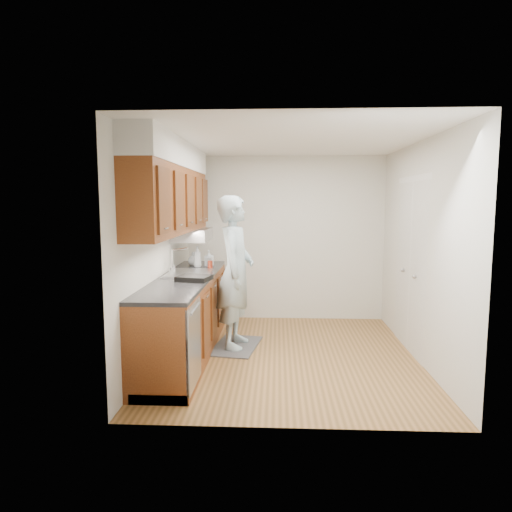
{
  "coord_description": "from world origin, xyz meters",
  "views": [
    {
      "loc": [
        -0.12,
        -5.24,
        1.82
      ],
      "look_at": [
        -0.38,
        0.25,
        1.16
      ],
      "focal_mm": 32.0,
      "sensor_mm": 36.0,
      "label": 1
    }
  ],
  "objects": [
    {
      "name": "person",
      "position": [
        -0.64,
        0.3,
        1.08
      ],
      "size": [
        0.56,
        0.79,
        2.12
      ],
      "primitive_type": "imported",
      "rotation": [
        0.0,
        0.0,
        1.48
      ],
      "color": "#A5BFC9",
      "rests_on": "floor_mat"
    },
    {
      "name": "soda_can",
      "position": [
        -0.99,
        0.57,
        1.0
      ],
      "size": [
        0.07,
        0.07,
        0.11
      ],
      "primitive_type": "cylinder",
      "rotation": [
        0.0,
        0.0,
        -0.18
      ],
      "color": "#A3321C",
      "rests_on": "counter"
    },
    {
      "name": "soap_bottle_c",
      "position": [
        -1.28,
        0.94,
        1.03
      ],
      "size": [
        0.21,
        0.21,
        0.19
      ],
      "primitive_type": "imported",
      "rotation": [
        0.0,
        0.0,
        0.67
      ],
      "color": "silver",
      "rests_on": "counter"
    },
    {
      "name": "soap_bottle_b",
      "position": [
        -1.05,
        0.9,
        1.05
      ],
      "size": [
        0.12,
        0.12,
        0.22
      ],
      "primitive_type": "imported",
      "rotation": [
        0.0,
        0.0,
        -0.27
      ],
      "color": "silver",
      "rests_on": "counter"
    },
    {
      "name": "steel_can",
      "position": [
        -1.04,
        0.8,
        1.0
      ],
      "size": [
        0.07,
        0.07,
        0.12
      ],
      "primitive_type": "cylinder",
      "rotation": [
        0.0,
        0.0,
        0.06
      ],
      "color": "#A5A5AA",
      "rests_on": "counter"
    },
    {
      "name": "soap_bottle_a",
      "position": [
        -1.19,
        0.78,
        1.08
      ],
      "size": [
        0.15,
        0.15,
        0.28
      ],
      "primitive_type": "imported",
      "rotation": [
        0.0,
        0.0,
        0.61
      ],
      "color": "silver",
      "rests_on": "counter"
    },
    {
      "name": "counter",
      "position": [
        -1.2,
        -0.0,
        0.49
      ],
      "size": [
        0.64,
        2.8,
        1.3
      ],
      "color": "brown",
      "rests_on": "floor"
    },
    {
      "name": "floor_mat",
      "position": [
        -0.64,
        0.3,
        0.01
      ],
      "size": [
        0.65,
        0.95,
        0.02
      ],
      "primitive_type": "cube",
      "rotation": [
        0.0,
        0.0,
        -0.16
      ],
      "color": "#5E5F61",
      "rests_on": "floor"
    },
    {
      "name": "dish_rack",
      "position": [
        -1.04,
        -0.27,
        0.97
      ],
      "size": [
        0.4,
        0.36,
        0.06
      ],
      "primitive_type": "cube",
      "rotation": [
        0.0,
        0.0,
        -0.22
      ],
      "color": "black",
      "rests_on": "counter"
    },
    {
      "name": "wall_right",
      "position": [
        1.5,
        0.0,
        1.25
      ],
      "size": [
        0.02,
        3.5,
        2.5
      ],
      "primitive_type": "cube",
      "color": "silver",
      "rests_on": "floor"
    },
    {
      "name": "floor",
      "position": [
        0.0,
        0.0,
        0.0
      ],
      "size": [
        3.5,
        3.5,
        0.0
      ],
      "primitive_type": "plane",
      "color": "olive",
      "rests_on": "ground"
    },
    {
      "name": "upper_cabinets",
      "position": [
        -1.33,
        0.05,
        1.95
      ],
      "size": [
        0.47,
        2.8,
        1.21
      ],
      "color": "brown",
      "rests_on": "wall_left"
    },
    {
      "name": "wall_back",
      "position": [
        0.0,
        1.75,
        1.25
      ],
      "size": [
        3.0,
        0.02,
        2.5
      ],
      "primitive_type": "cube",
      "color": "silver",
      "rests_on": "floor"
    },
    {
      "name": "closet_door",
      "position": [
        1.49,
        0.3,
        1.02
      ],
      "size": [
        0.02,
        1.22,
        2.05
      ],
      "primitive_type": "cube",
      "color": "white",
      "rests_on": "wall_right"
    },
    {
      "name": "wall_left",
      "position": [
        -1.5,
        0.0,
        1.25
      ],
      "size": [
        0.02,
        3.5,
        2.5
      ],
      "primitive_type": "cube",
      "color": "silver",
      "rests_on": "floor"
    },
    {
      "name": "ceiling",
      "position": [
        0.0,
        0.0,
        2.5
      ],
      "size": [
        3.5,
        3.5,
        0.0
      ],
      "primitive_type": "plane",
      "rotation": [
        3.14,
        0.0,
        0.0
      ],
      "color": "white",
      "rests_on": "wall_left"
    }
  ]
}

